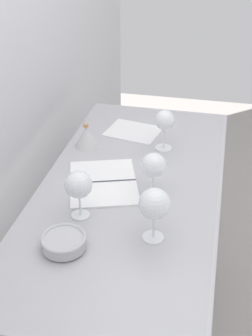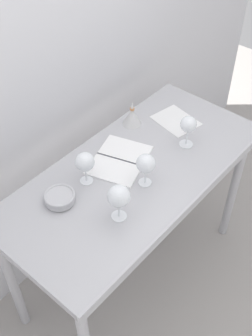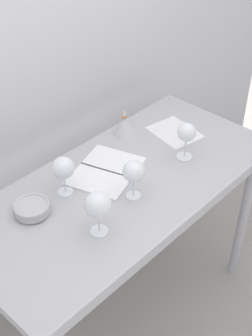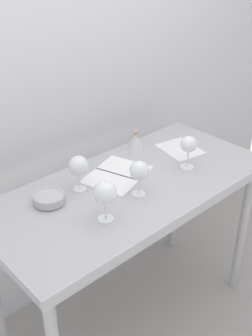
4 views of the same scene
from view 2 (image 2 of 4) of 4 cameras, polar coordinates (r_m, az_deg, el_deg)
ground_plane at (r=2.73m, az=0.88°, el=-13.81°), size 6.00×6.00×0.00m
back_wall at (r=2.06m, az=-9.54°, el=14.14°), size 3.80×0.04×2.60m
steel_counter at (r=2.09m, az=1.25°, el=-2.34°), size 1.40×0.65×0.90m
wine_glass_far_left at (r=1.89m, az=-5.56°, el=0.76°), size 0.09×0.09×0.17m
wine_glass_near_center at (r=1.87m, az=2.68°, el=0.52°), size 0.09×0.09×0.17m
wine_glass_near_left at (r=1.73m, az=-1.00°, el=-3.90°), size 0.10×0.10×0.18m
wine_glass_near_right at (r=2.09m, az=8.40°, el=5.73°), size 0.08×0.08×0.17m
open_notebook at (r=2.06m, az=-0.89°, el=1.10°), size 0.37×0.32×0.01m
tasting_sheet_upper at (r=2.32m, az=6.72°, el=6.37°), size 0.22×0.26×0.00m
tasting_bowl at (r=1.88m, az=-8.91°, el=-3.96°), size 0.14×0.14×0.05m
decanter_funnel at (r=2.25m, az=0.82°, el=6.94°), size 0.10×0.10×0.14m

